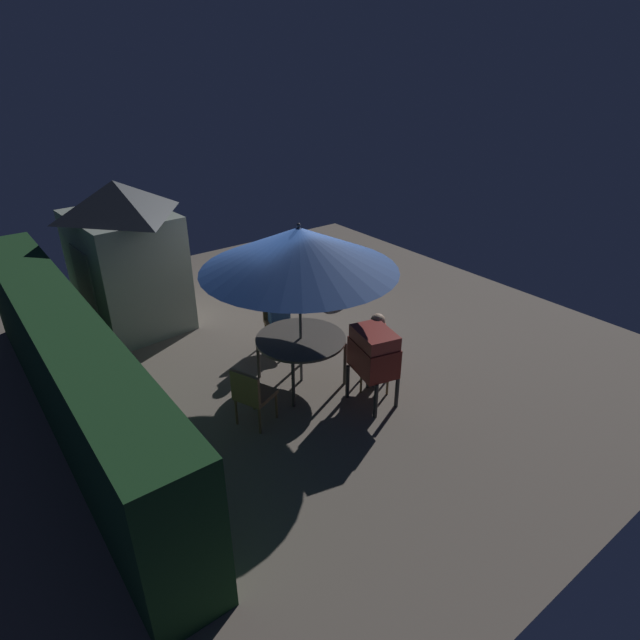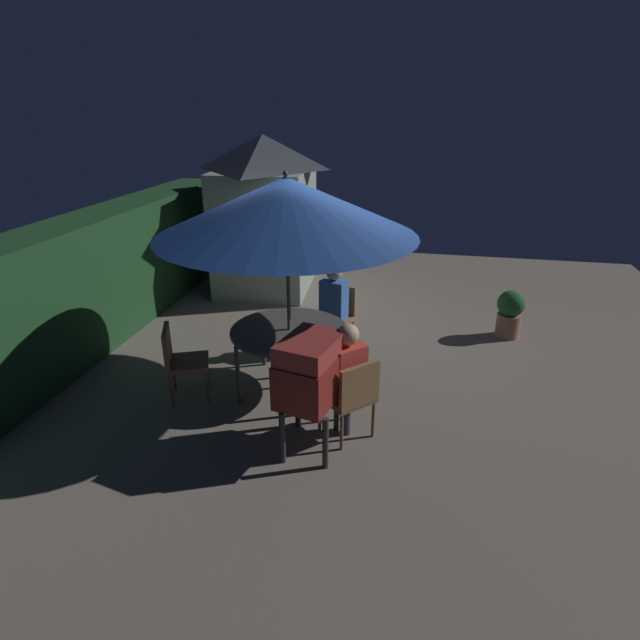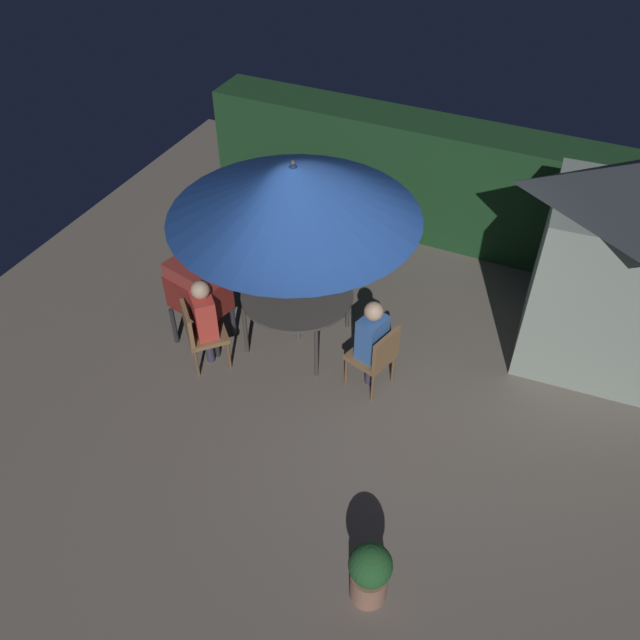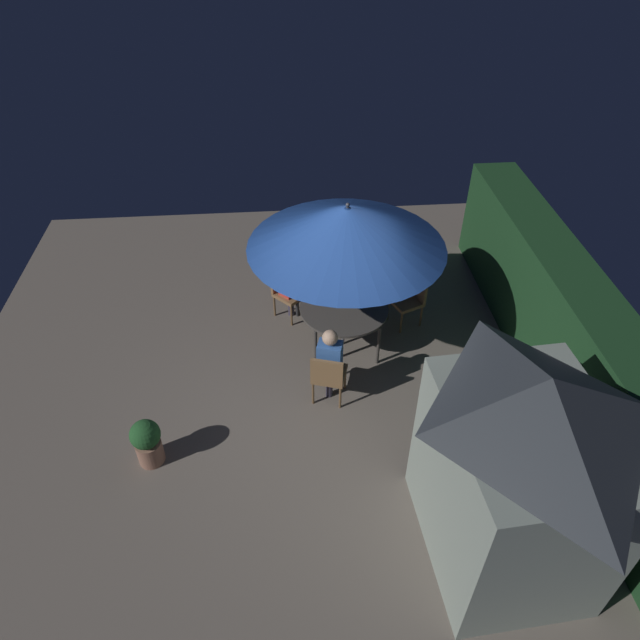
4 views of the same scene
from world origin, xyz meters
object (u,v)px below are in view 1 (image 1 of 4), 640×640
chair_near_shed (382,358)px  person_in_blue (279,307)px  person_in_red (377,343)px  chair_toward_hedge (252,393)px  patio_table (301,341)px  chair_far_side (278,318)px  garden_shed (125,255)px  potted_plant_by_shed (351,278)px  bbq_grill (374,353)px  patio_umbrella (299,249)px

chair_near_shed → person_in_blue: 2.09m
person_in_blue → chair_near_shed: bearing=-164.9°
person_in_red → chair_toward_hedge: bearing=80.4°
patio_table → chair_far_side: 1.27m
chair_near_shed → person_in_red: 0.28m
garden_shed → chair_near_shed: 5.07m
patio_table → potted_plant_by_shed: size_ratio=1.93×
bbq_grill → chair_toward_hedge: (0.61, 1.68, -0.33)m
bbq_grill → chair_near_shed: bearing=-60.6°
chair_near_shed → chair_toward_hedge: (0.40, 2.06, 0.00)m
chair_near_shed → chair_toward_hedge: 2.09m
patio_table → chair_near_shed: 1.26m
garden_shed → person_in_red: (-4.40, -2.18, -0.61)m
chair_toward_hedge → patio_table: bearing=-67.4°
chair_near_shed → chair_toward_hedge: size_ratio=1.00×
bbq_grill → potted_plant_by_shed: 3.95m
patio_table → garden_shed: bearing=20.9°
bbq_grill → chair_far_side: size_ratio=1.33×
bbq_grill → potted_plant_by_shed: bearing=-35.9°
chair_toward_hedge → bbq_grill: bearing=-110.0°
patio_umbrella → person_in_red: patio_umbrella is taller
chair_far_side → person_in_blue: 0.28m
chair_near_shed → person_in_red: (0.06, 0.06, 0.26)m
chair_far_side → person_in_blue: person_in_blue is taller
patio_umbrella → person_in_red: (-0.83, -0.82, -1.42)m
bbq_grill → person_in_red: (0.27, -0.32, -0.06)m
chair_far_side → chair_toward_hedge: bearing=137.7°
patio_umbrella → chair_toward_hedge: patio_umbrella is taller
bbq_grill → patio_table: bearing=24.3°
patio_table → chair_toward_hedge: 1.29m
chair_near_shed → person_in_blue: bearing=15.1°
patio_umbrella → potted_plant_by_shed: size_ratio=3.98×
garden_shed → potted_plant_by_shed: 4.54m
potted_plant_by_shed → patio_umbrella: bearing=126.6°
patio_umbrella → person_in_blue: (1.12, -0.33, -1.42)m
garden_shed → person_in_red: garden_shed is taller
bbq_grill → chair_far_side: bearing=3.4°
patio_umbrella → patio_table: bearing=153.4°
bbq_grill → chair_near_shed: bbq_grill is taller
chair_toward_hedge → person_in_red: bearing=-99.6°
chair_far_side → patio_table: bearing=163.4°
potted_plant_by_shed → person_in_blue: size_ratio=0.57×
bbq_grill → person_in_red: bearing=-49.2°
potted_plant_by_shed → person_in_blue: (-0.96, 2.46, 0.40)m
chair_far_side → person_in_red: size_ratio=0.71×
patio_umbrella → bbq_grill: size_ratio=2.39×
patio_table → bbq_grill: size_ratio=1.16×
bbq_grill → garden_shed: bearing=21.8°
patio_umbrella → person_in_blue: bearing=-16.6°
chair_toward_hedge → potted_plant_by_shed: size_ratio=1.25×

